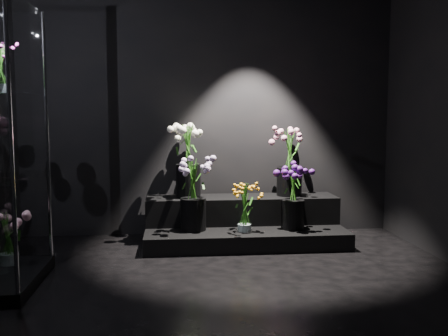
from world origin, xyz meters
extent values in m
plane|color=black|center=(0.00, 0.00, 0.00)|extent=(4.00, 4.00, 0.00)
plane|color=black|center=(0.00, 2.00, 1.40)|extent=(4.00, 0.00, 4.00)
plane|color=black|center=(0.00, -2.00, 1.40)|extent=(4.00, 0.00, 4.00)
cube|color=black|center=(0.33, 1.50, 0.08)|extent=(1.98, 0.88, 0.17)
cube|color=black|center=(0.33, 1.72, 0.30)|extent=(1.98, 0.44, 0.28)
cube|color=black|center=(-1.69, 0.41, 0.05)|extent=(0.58, 0.96, 0.10)
cylinder|color=white|center=(0.30, 1.31, 0.27)|extent=(0.14, 0.14, 0.20)
cylinder|color=black|center=(-0.20, 1.41, 0.32)|extent=(0.25, 0.25, 0.32)
cylinder|color=black|center=(0.79, 1.37, 0.31)|extent=(0.23, 0.23, 0.29)
cylinder|color=black|center=(-0.23, 1.72, 0.61)|extent=(0.26, 0.26, 0.35)
cylinder|color=black|center=(0.83, 1.74, 0.59)|extent=(0.26, 0.26, 0.30)
cylinder|color=white|center=(-1.67, 0.58, 1.55)|extent=(0.13, 0.13, 0.20)
cylinder|color=white|center=(-1.70, 0.65, 0.23)|extent=(0.16, 0.16, 0.26)
camera|label=1|loc=(-0.37, -3.39, 1.28)|focal=40.00mm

